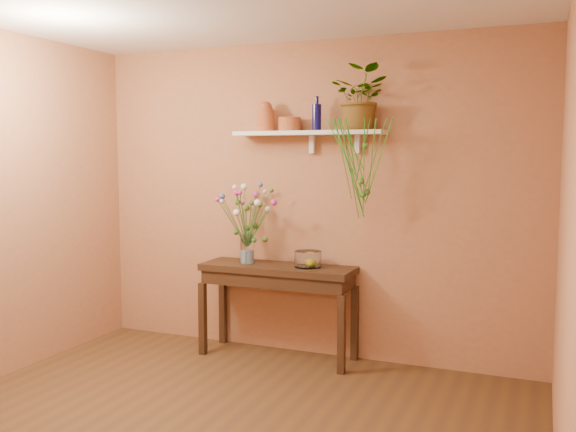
# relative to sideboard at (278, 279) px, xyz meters

# --- Properties ---
(room) EXTENTS (4.04, 4.04, 2.70)m
(room) POSITION_rel_sideboard_xyz_m (0.19, -1.77, 0.66)
(room) COLOR #55381B
(room) RESTS_ON ground
(sideboard) EXTENTS (1.32, 0.42, 0.80)m
(sideboard) POSITION_rel_sideboard_xyz_m (0.00, 0.00, 0.00)
(sideboard) COLOR #322113
(sideboard) RESTS_ON ground
(wall_shelf) EXTENTS (1.30, 0.24, 0.19)m
(wall_shelf) POSITION_rel_sideboard_xyz_m (0.25, 0.11, 1.23)
(wall_shelf) COLOR white
(wall_shelf) RESTS_ON room
(terracotta_jug) EXTENTS (0.18, 0.18, 0.25)m
(terracotta_jug) POSITION_rel_sideboard_xyz_m (-0.15, 0.09, 1.37)
(terracotta_jug) COLOR #BE6338
(terracotta_jug) RESTS_ON wall_shelf
(terracotta_pot) EXTENTS (0.22, 0.22, 0.12)m
(terracotta_pot) POSITION_rel_sideboard_xyz_m (0.06, 0.11, 1.31)
(terracotta_pot) COLOR #BE6338
(terracotta_pot) RESTS_ON wall_shelf
(blue_bottle) EXTENTS (0.08, 0.08, 0.28)m
(blue_bottle) POSITION_rel_sideboard_xyz_m (0.31, 0.10, 1.37)
(blue_bottle) COLOR #0D0B46
(blue_bottle) RESTS_ON wall_shelf
(spider_plant) EXTENTS (0.48, 0.42, 0.51)m
(spider_plant) POSITION_rel_sideboard_xyz_m (0.70, 0.08, 1.50)
(spider_plant) COLOR #36661E
(spider_plant) RESTS_ON wall_shelf
(plant_fronds) EXTENTS (0.56, 0.35, 0.78)m
(plant_fronds) POSITION_rel_sideboard_xyz_m (0.73, -0.07, 0.95)
(plant_fronds) COLOR #36661E
(plant_fronds) RESTS_ON wall_shelf
(glass_vase) EXTENTS (0.12, 0.12, 0.25)m
(glass_vase) POSITION_rel_sideboard_xyz_m (-0.28, -0.01, 0.22)
(glass_vase) COLOR white
(glass_vase) RESTS_ON sideboard
(bouquet) EXTENTS (0.53, 0.43, 0.56)m
(bouquet) POSITION_rel_sideboard_xyz_m (-0.27, -0.01, 0.59)
(bouquet) COLOR #386B28
(bouquet) RESTS_ON glass_vase
(glass_bowl) EXTENTS (0.22, 0.22, 0.13)m
(glass_bowl) POSITION_rel_sideboard_xyz_m (0.27, 0.02, 0.18)
(glass_bowl) COLOR white
(glass_bowl) RESTS_ON sideboard
(lemon) EXTENTS (0.07, 0.07, 0.07)m
(lemon) POSITION_rel_sideboard_xyz_m (0.29, 0.02, 0.16)
(lemon) COLOR yellow
(lemon) RESTS_ON glass_bowl
(carton) EXTENTS (0.06, 0.05, 0.11)m
(carton) POSITION_rel_sideboard_xyz_m (-0.29, -0.04, 0.17)
(carton) COLOR teal
(carton) RESTS_ON sideboard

